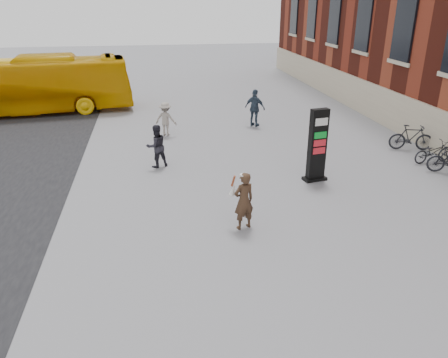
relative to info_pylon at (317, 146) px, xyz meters
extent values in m
plane|color=#9E9EA3|center=(-3.45, -2.26, -1.28)|extent=(100.00, 100.00, 0.00)
cube|color=beige|center=(5.99, 3.74, -0.38)|extent=(0.18, 44.00, 1.80)
cube|color=black|center=(0.00, 0.00, 0.00)|extent=(0.65, 0.36, 2.57)
cube|color=black|center=(0.00, 0.00, -1.23)|extent=(0.88, 0.55, 0.10)
cube|color=white|center=(0.00, 0.00, 0.87)|extent=(0.50, 0.36, 0.26)
cube|color=#0A7522|center=(0.00, 0.00, 0.41)|extent=(0.50, 0.36, 0.23)
cube|color=maroon|center=(0.00, 0.00, 0.14)|extent=(0.50, 0.36, 0.23)
cube|color=maroon|center=(0.00, 0.00, -0.14)|extent=(0.50, 0.36, 0.23)
imported|color=#302214|center=(-3.21, -2.99, -0.45)|extent=(0.71, 0.57, 1.67)
cylinder|color=white|center=(-3.21, -2.99, 0.31)|extent=(0.23, 0.23, 0.06)
cone|color=white|center=(-3.10, -2.69, -0.15)|extent=(0.24, 0.28, 0.41)
cylinder|color=#933E20|center=(-3.10, -2.69, 0.10)|extent=(0.12, 0.16, 0.35)
cone|color=white|center=(-3.48, -2.82, -0.15)|extent=(0.28, 0.24, 0.41)
cylinder|color=#933E20|center=(-3.48, -2.82, 0.10)|extent=(0.16, 0.12, 0.35)
imported|color=#DFA204|center=(-12.19, 11.79, 0.26)|extent=(11.32, 3.75, 3.09)
imported|color=#222128|center=(-5.47, 2.25, -0.46)|extent=(0.97, 0.88, 1.64)
imported|color=gray|center=(-4.95, 6.31, -0.50)|extent=(1.15, 0.91, 1.56)
imported|color=#2F3F50|center=(-0.51, 7.16, -0.36)|extent=(1.11, 1.04, 1.84)
imported|color=black|center=(5.15, 0.92, -0.85)|extent=(1.69, 0.75, 0.86)
imported|color=black|center=(5.15, 2.48, -0.74)|extent=(1.87, 0.98, 1.08)
camera|label=1|loc=(-5.54, -13.57, 4.76)|focal=35.00mm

